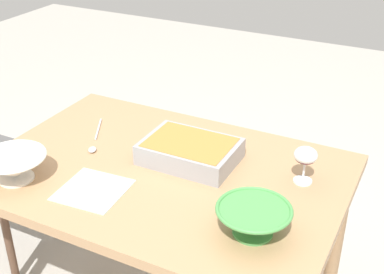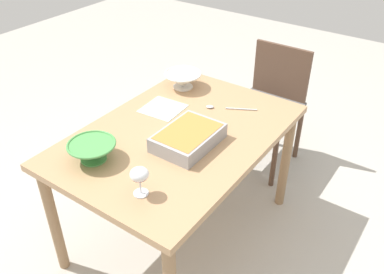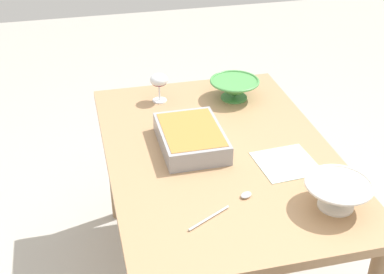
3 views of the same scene
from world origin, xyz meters
name	(u,v)px [view 3 (image 3 of 3)]	position (x,y,z in m)	size (l,w,h in m)	color
dining_table	(219,168)	(0.00, 0.00, 0.65)	(1.30, 0.89, 0.73)	tan
wine_glass	(159,82)	(0.48, 0.15, 0.83)	(0.08, 0.08, 0.14)	white
casserole_dish	(191,137)	(0.06, 0.10, 0.78)	(0.34, 0.25, 0.08)	#99999E
mixing_bowl	(338,193)	(-0.43, -0.29, 0.79)	(0.23, 0.23, 0.10)	white
small_bowl	(234,88)	(0.42, -0.19, 0.79)	(0.23, 0.23, 0.09)	#4C994C
serving_spoon	(232,203)	(-0.34, 0.05, 0.74)	(0.16, 0.26, 0.01)	silver
napkin	(286,163)	(-0.15, -0.22, 0.74)	(0.22, 0.22, 0.00)	#B2CCB7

